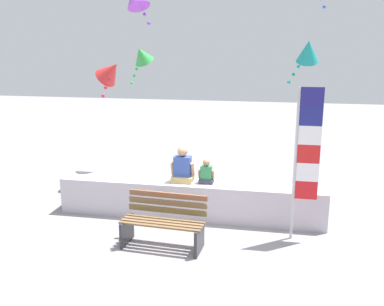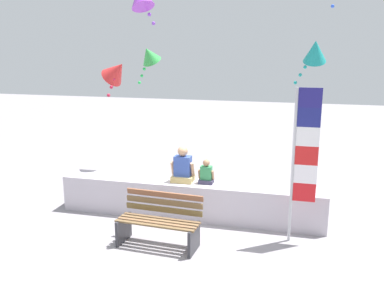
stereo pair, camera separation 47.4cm
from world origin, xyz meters
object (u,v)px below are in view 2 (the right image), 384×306
Objects in this scene: kite_green at (149,55)px; kite_teal at (315,51)px; person_child at (206,174)px; park_bench at (159,223)px; flag_banner at (302,154)px; person_adult at (183,168)px; kite_red at (117,71)px.

kite_teal reaches higher than kite_green.
person_child is 0.44× the size of kite_teal.
park_bench is 2.67m from flag_banner.
person_child is (0.48, 0.00, -0.09)m from person_adult.
kite_teal is 1.17× the size of kite_red.
person_adult is 1.50× the size of person_child.
person_adult is 3.83m from kite_green.
kite_red reaches higher than park_bench.
person_adult reaches higher than park_bench.
flag_banner reaches higher than park_bench.
person_adult is (0.03, 1.38, 0.60)m from park_bench.
kite_red reaches higher than person_adult.
park_bench is at bearing -68.53° from kite_green.
kite_green reaches higher than kite_red.
flag_banner reaches higher than person_child.
park_bench is 5.44m from kite_teal.
person_adult is 0.68× the size of kite_green.
park_bench is 0.54× the size of flag_banner.
kite_green reaches higher than person_child.
park_bench is 1.32× the size of kite_teal.
kite_teal is at bearing 12.83° from kite_red.
person_child is 2.02m from flag_banner.
flag_banner is 2.44× the size of kite_teal.
kite_teal is (1.94, 2.57, 2.31)m from person_child.
kite_green reaches higher than person_adult.
kite_green is (-2.13, 2.74, 2.20)m from person_child.
person_adult is at bearing -179.96° from person_child.
person_child reaches higher than park_bench.
flag_banner is 3.63m from kite_teal.
person_adult is at bearing 163.60° from flag_banner.
kite_red is (-0.38, -1.18, -0.34)m from kite_green.
kite_green is at bearing 138.98° from flag_banner.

